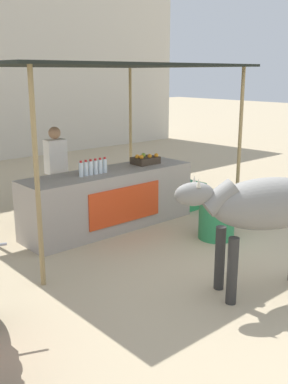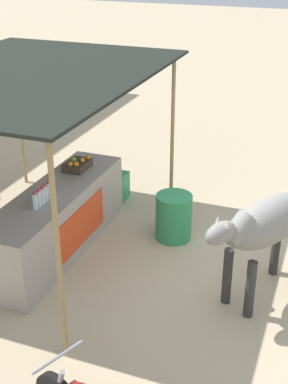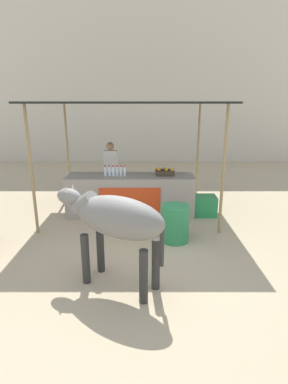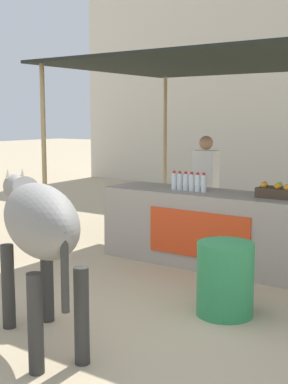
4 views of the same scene
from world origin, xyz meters
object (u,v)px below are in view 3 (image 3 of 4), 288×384
Objects in this scene: stall_counter at (130,195)px; cooler_box at (203,206)px; fruit_crate at (164,172)px; vendor_behind_counter at (111,173)px; water_barrel at (175,223)px; cow at (115,220)px.

cooler_box is (1.75, -0.10, -0.24)m from stall_counter.
fruit_crate is 0.73× the size of cooler_box.
vendor_behind_counter is 2.73m from water_barrel.
stall_counter is 1.70× the size of cow.
cow reaches higher than fruit_crate.
water_barrel is 1.91m from cow.
fruit_crate reaches higher than water_barrel.
cooler_box is at bearing -3.18° from stall_counter.
cow is (-1.83, -2.88, 0.79)m from cooler_box.
fruit_crate is 1.68m from water_barrel.
water_barrel is at bearing -58.12° from stall_counter.
vendor_behind_counter is 2.52m from cooler_box.
cooler_box is at bearing -8.93° from fruit_crate.
fruit_crate reaches higher than cooler_box.
cooler_box is 3.50m from cow.
vendor_behind_counter is 2.75× the size of cooler_box.
stall_counter is at bearing 176.82° from cooler_box.
vendor_behind_counter is at bearing 152.63° from fruit_crate.
cow is (0.46, -3.73, 0.18)m from vendor_behind_counter.
fruit_crate is 0.25× the size of cow.
fruit_crate is 0.61× the size of water_barrel.
water_barrel is at bearing -56.84° from vendor_behind_counter.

